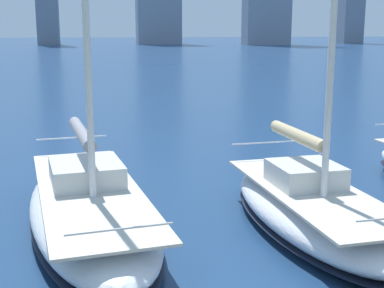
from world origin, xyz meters
TOP-DOWN VIEW (x-y plane):
  - sailboat_tan at (-3.48, -5.78)m, footprint 3.15×7.60m
  - sailboat_grey at (1.94, -6.82)m, footprint 4.09×9.41m

SIDE VIEW (x-z plane):
  - sailboat_tan at x=-3.48m, z-range -4.27..5.54m
  - sailboat_grey at x=1.94m, z-range -5.40..6.70m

